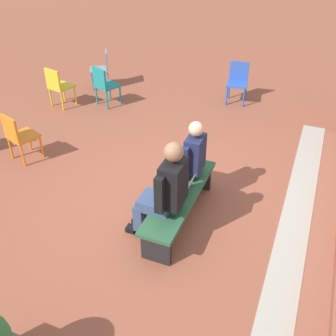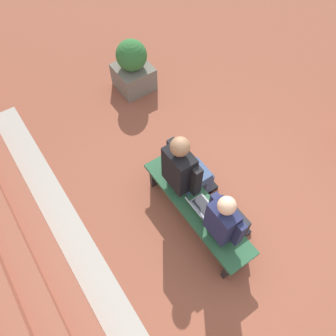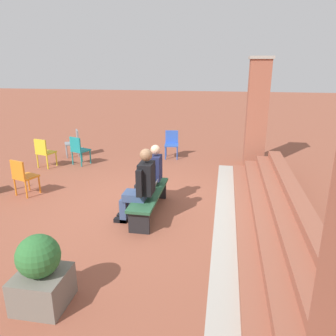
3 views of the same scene
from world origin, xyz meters
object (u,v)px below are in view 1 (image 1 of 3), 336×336
at_px(bench, 180,199).
at_px(person_adult, 165,190).
at_px(plastic_chair_near_bench_right, 104,84).
at_px(plastic_chair_by_pillar, 102,67).
at_px(person_student, 187,160).
at_px(plastic_chair_far_right, 58,85).
at_px(plastic_chair_mid_courtyard, 238,80).
at_px(laptop, 183,188).
at_px(plastic_chair_far_left, 18,135).

height_order(bench, person_adult, person_adult).
distance_m(plastic_chair_near_bench_right, plastic_chair_by_pillar, 1.03).
bearing_deg(person_student, plastic_chair_near_bench_right, -131.75).
distance_m(plastic_chair_far_right, plastic_chair_near_bench_right, 0.95).
height_order(bench, plastic_chair_mid_courtyard, plastic_chair_mid_courtyard).
distance_m(plastic_chair_mid_courtyard, plastic_chair_near_bench_right, 2.82).
bearing_deg(plastic_chair_by_pillar, plastic_chair_far_right, -13.43).
bearing_deg(laptop, person_student, -168.68).
bearing_deg(plastic_chair_far_right, person_adult, 51.73).
bearing_deg(plastic_chair_near_bench_right, person_adult, 39.95).
distance_m(plastic_chair_far_right, plastic_chair_far_left, 2.10).
distance_m(person_student, plastic_chair_mid_courtyard, 3.67).
distance_m(plastic_chair_mid_courtyard, plastic_chair_far_left, 4.58).
relative_size(plastic_chair_near_bench_right, plastic_chair_far_left, 1.00).
xyz_separation_m(bench, person_student, (-0.45, -0.06, 0.34)).
bearing_deg(plastic_chair_far_left, laptop, 82.89).
height_order(person_adult, plastic_chair_near_bench_right, person_adult).
bearing_deg(plastic_chair_far_left, person_adult, 74.73).
distance_m(laptop, plastic_chair_far_right, 4.33).
bearing_deg(bench, plastic_chair_near_bench_right, -135.95).
relative_size(person_adult, plastic_chair_near_bench_right, 1.69).
height_order(plastic_chair_far_right, plastic_chair_near_bench_right, same).
bearing_deg(plastic_chair_mid_courtyard, bench, 3.19).
xyz_separation_m(person_adult, laptop, (-0.42, 0.08, -0.25)).
distance_m(person_adult, laptop, 0.49).
bearing_deg(plastic_chair_near_bench_right, plastic_chair_far_right, -64.39).
distance_m(laptop, plastic_chair_by_pillar, 4.93).
xyz_separation_m(plastic_chair_mid_courtyard, plastic_chair_far_left, (3.67, -2.74, 0.00)).
distance_m(person_adult, plastic_chair_near_bench_right, 4.19).
height_order(person_student, plastic_chair_far_left, person_student).
xyz_separation_m(person_student, plastic_chair_by_pillar, (-3.27, -3.24, -0.22)).
distance_m(plastic_chair_mid_courtyard, plastic_chair_by_pillar, 3.10).
relative_size(bench, plastic_chair_far_left, 2.14).
bearing_deg(person_adult, plastic_chair_far_right, -128.27).
height_order(plastic_chair_near_bench_right, plastic_chair_by_pillar, same).
distance_m(person_student, plastic_chair_near_bench_right, 3.61).
height_order(person_student, plastic_chair_far_right, person_student).
relative_size(person_adult, plastic_chair_mid_courtyard, 1.69).
bearing_deg(laptop, bench, -10.62).
xyz_separation_m(person_student, plastic_chair_far_right, (-1.99, -3.55, -0.22)).
height_order(person_adult, plastic_chair_far_right, person_adult).
relative_size(person_student, plastic_chair_near_bench_right, 1.54).
relative_size(bench, plastic_chair_by_pillar, 2.14).
height_order(bench, person_student, person_student).
xyz_separation_m(plastic_chair_far_left, plastic_chair_by_pillar, (-3.28, -0.33, 0.00)).
height_order(person_student, person_adult, person_adult).
xyz_separation_m(plastic_chair_mid_courtyard, plastic_chair_by_pillar, (0.39, -3.08, 0.00)).
xyz_separation_m(plastic_chair_far_right, plastic_chair_mid_courtyard, (-1.67, 3.38, 0.00)).
xyz_separation_m(person_student, laptop, (0.38, 0.08, -0.20)).
height_order(plastic_chair_mid_courtyard, plastic_chair_far_left, same).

